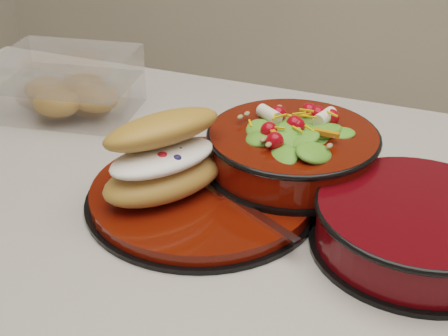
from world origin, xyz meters
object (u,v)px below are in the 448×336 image
at_px(dinner_plate, 203,194).
at_px(fork, 246,208).
at_px(salad_bowl, 293,143).
at_px(extra_bowl, 417,225).
at_px(croissant, 165,158).
at_px(pastry_box, 70,86).

height_order(dinner_plate, fork, fork).
distance_m(dinner_plate, salad_bowl, 0.13).
bearing_deg(dinner_plate, extra_bowl, 0.65).
xyz_separation_m(dinner_plate, fork, (0.06, -0.03, 0.01)).
relative_size(salad_bowl, croissant, 1.18).
height_order(fork, pastry_box, pastry_box).
height_order(croissant, fork, croissant).
distance_m(dinner_plate, pastry_box, 0.34).
distance_m(dinner_plate, extra_bowl, 0.25).
bearing_deg(croissant, extra_bowl, -53.05).
height_order(dinner_plate, extra_bowl, extra_bowl).
height_order(croissant, extra_bowl, croissant).
relative_size(croissant, fork, 1.32).
height_order(pastry_box, extra_bowl, pastry_box).
bearing_deg(dinner_plate, salad_bowl, 45.62).
relative_size(dinner_plate, salad_bowl, 1.28).
distance_m(dinner_plate, croissant, 0.07).
xyz_separation_m(salad_bowl, croissant, (-0.12, -0.11, 0.01)).
xyz_separation_m(fork, extra_bowl, (0.18, 0.03, 0.01)).
xyz_separation_m(dinner_plate, extra_bowl, (0.25, 0.00, 0.02)).
bearing_deg(pastry_box, fork, -37.51).
distance_m(fork, extra_bowl, 0.19).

